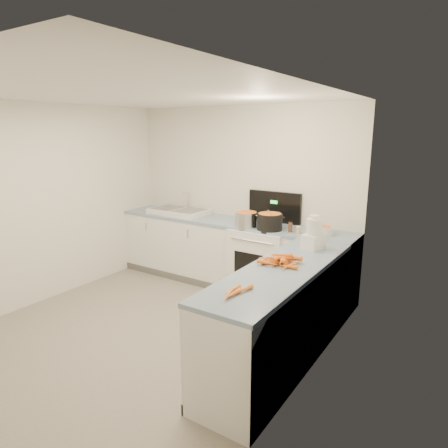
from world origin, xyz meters
The scene contains 19 objects.
floor centered at (0.00, 0.00, 0.00)m, with size 3.50×4.00×0.00m, color gray, non-canonical shape.
ceiling centered at (0.00, 0.00, 2.50)m, with size 3.50×4.00×0.00m, color silver, non-canonical shape.
wall_back centered at (0.00, 2.00, 1.25)m, with size 3.50×2.50×0.00m, color silver, non-canonical shape.
wall_left centered at (-1.75, 0.00, 1.25)m, with size 4.00×2.50×0.00m, color silver, non-canonical shape.
wall_right centered at (1.75, 0.00, 1.25)m, with size 4.00×2.50×0.00m, color silver, non-canonical shape.
counter_back centered at (0.00, 1.70, 0.47)m, with size 3.50×0.62×0.94m.
counter_right centered at (1.45, 0.30, 0.47)m, with size 0.62×2.20×0.94m.
stove centered at (0.55, 1.69, 0.47)m, with size 0.76×0.65×1.36m.
sink centered at (-0.90, 1.70, 0.98)m, with size 0.86×0.52×0.31m.
steel_pot centered at (0.37, 1.52, 1.03)m, with size 0.29×0.29×0.21m, color silver.
black_pot centered at (0.70, 1.54, 1.03)m, with size 0.32×0.32×0.23m, color black.
wooden_spoon centered at (0.70, 1.54, 1.16)m, with size 0.01×0.01×0.33m, color #AD7A47.
mixing_bowl centered at (1.35, 1.67, 0.99)m, with size 0.22×0.22×0.10m, color white.
extract_bottle centered at (0.97, 1.57, 1.00)m, with size 0.05×0.05×0.12m, color #593319.
spice_jar centered at (1.08, 1.55, 0.98)m, with size 0.04×0.04×0.08m, color #E5B266.
food_processor centered at (1.46, 1.04, 1.10)m, with size 0.23×0.26×0.36m.
carrot_pile centered at (1.37, 0.42, 0.98)m, with size 0.44×0.40×0.10m.
peeled_carrots centered at (1.40, -0.44, 0.96)m, with size 0.13×0.36×0.04m.
peelings centered at (-1.07, 1.68, 1.02)m, with size 0.23×0.26×0.01m.
Camera 1 is at (2.88, -2.86, 2.15)m, focal length 32.00 mm.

